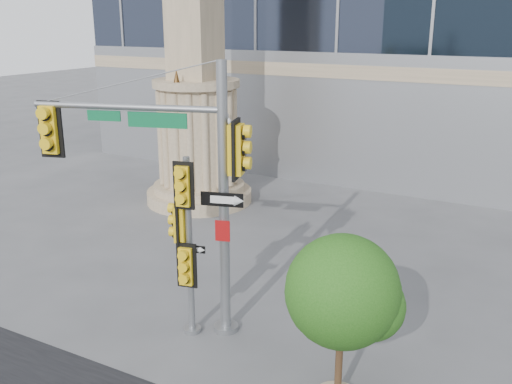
% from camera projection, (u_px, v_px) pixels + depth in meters
% --- Properties ---
extents(ground, '(120.00, 120.00, 0.00)m').
position_uv_depth(ground, '(199.00, 336.00, 13.89)').
color(ground, '#545456').
rests_on(ground, ground).
extents(monument, '(4.40, 4.40, 16.60)m').
position_uv_depth(monument, '(196.00, 69.00, 22.58)').
color(monument, tan).
rests_on(monument, ground).
extents(main_signal_pole, '(4.98, 1.82, 6.58)m').
position_uv_depth(main_signal_pole, '(174.00, 169.00, 13.25)').
color(main_signal_pole, slate).
rests_on(main_signal_pole, ground).
extents(secondary_signal_pole, '(0.82, 0.59, 4.44)m').
position_uv_depth(secondary_signal_pole, '(185.00, 234.00, 13.27)').
color(secondary_signal_pole, slate).
rests_on(secondary_signal_pole, ground).
extents(street_tree, '(2.28, 2.22, 3.55)m').
position_uv_depth(street_tree, '(345.00, 296.00, 10.91)').
color(street_tree, tan).
rests_on(street_tree, ground).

